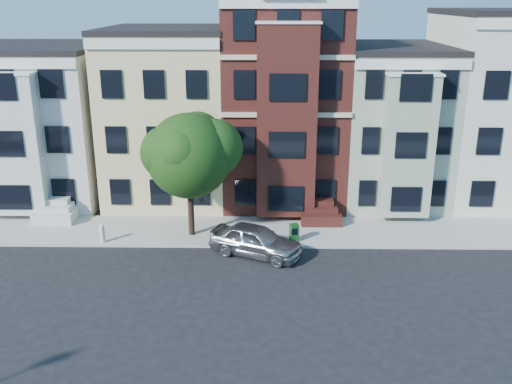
{
  "coord_description": "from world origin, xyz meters",
  "views": [
    {
      "loc": [
        -1.17,
        -20.15,
        11.93
      ],
      "look_at": [
        -1.51,
        2.45,
        4.2
      ],
      "focal_mm": 40.0,
      "sensor_mm": 36.0,
      "label": 1
    }
  ],
  "objects_px": {
    "street_tree": "(189,161)",
    "fire_hydrant": "(102,235)",
    "newspaper_box": "(294,233)",
    "parked_car": "(256,240)"
  },
  "relations": [
    {
      "from": "street_tree",
      "to": "fire_hydrant",
      "type": "distance_m",
      "value": 5.77
    },
    {
      "from": "newspaper_box",
      "to": "street_tree",
      "type": "bearing_deg",
      "value": 153.99
    },
    {
      "from": "street_tree",
      "to": "newspaper_box",
      "type": "xyz_separation_m",
      "value": [
        5.32,
        -0.81,
        -3.5
      ]
    },
    {
      "from": "street_tree",
      "to": "parked_car",
      "type": "xyz_separation_m",
      "value": [
        3.39,
        -2.2,
        -3.34
      ]
    },
    {
      "from": "street_tree",
      "to": "parked_car",
      "type": "height_order",
      "value": "street_tree"
    },
    {
      "from": "street_tree",
      "to": "newspaper_box",
      "type": "height_order",
      "value": "street_tree"
    },
    {
      "from": "newspaper_box",
      "to": "fire_hydrant",
      "type": "relative_size",
      "value": 1.2
    },
    {
      "from": "newspaper_box",
      "to": "fire_hydrant",
      "type": "bearing_deg",
      "value": 164.36
    },
    {
      "from": "street_tree",
      "to": "newspaper_box",
      "type": "distance_m",
      "value": 6.42
    },
    {
      "from": "street_tree",
      "to": "fire_hydrant",
      "type": "height_order",
      "value": "street_tree"
    }
  ]
}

